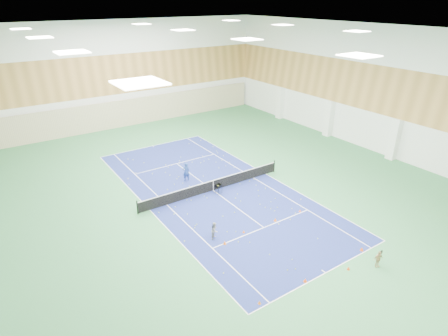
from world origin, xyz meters
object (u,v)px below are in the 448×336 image
object	(u,v)px
coach	(186,172)
tennis_net	(213,184)
child_court	(215,230)
ball_cart	(218,189)
child_apron	(378,259)

from	to	relation	value
coach	tennis_net	bearing A→B (deg)	115.82
child_court	tennis_net	bearing A→B (deg)	17.80
child_court	ball_cart	size ratio (longest dim) A/B	1.48
child_court	child_apron	xyz separation A→B (m)	(6.28, -7.60, -0.05)
coach	child_court	distance (m)	8.70
tennis_net	child_apron	bearing A→B (deg)	-77.61
child_apron	ball_cart	size ratio (longest dim) A/B	1.34
tennis_net	coach	world-z (taller)	coach
tennis_net	child_court	distance (m)	6.49
child_court	child_apron	size ratio (longest dim) A/B	1.10
coach	ball_cart	bearing A→B (deg)	114.45
coach	child_court	xyz separation A→B (m)	(-2.47, -8.34, -0.24)
child_court	ball_cart	xyz separation A→B (m)	(3.50, 4.94, -0.19)
tennis_net	ball_cart	bearing A→B (deg)	-79.84
ball_cart	coach	bearing A→B (deg)	97.41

